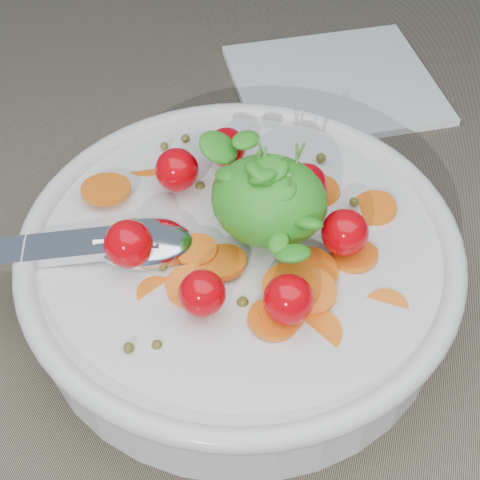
# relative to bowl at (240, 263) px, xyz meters

# --- Properties ---
(ground) EXTENTS (6.00, 6.00, 0.00)m
(ground) POSITION_rel_bowl_xyz_m (0.00, -0.01, -0.03)
(ground) COLOR #796D56
(ground) RESTS_ON ground
(bowl) EXTENTS (0.31, 0.29, 0.13)m
(bowl) POSITION_rel_bowl_xyz_m (0.00, 0.00, 0.00)
(bowl) COLOR silver
(bowl) RESTS_ON ground
(napkin) EXTENTS (0.23, 0.22, 0.01)m
(napkin) POSITION_rel_bowl_xyz_m (0.02, 0.25, -0.03)
(napkin) COLOR white
(napkin) RESTS_ON ground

